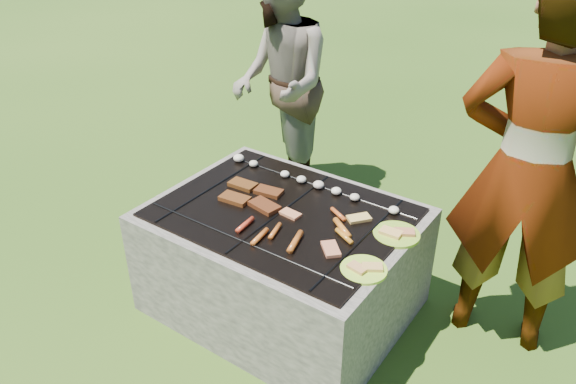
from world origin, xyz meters
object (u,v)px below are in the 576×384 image
at_px(plate_far, 397,234).
at_px(plate_near, 364,269).
at_px(bystander, 280,85).
at_px(cook, 529,173).
at_px(fire_pit, 283,263).

distance_m(plate_far, plate_near, 0.33).
bearing_deg(bystander, plate_near, 3.86).
height_order(cook, bystander, cook).
distance_m(fire_pit, plate_near, 0.67).
relative_size(plate_far, cook, 0.15).
height_order(plate_far, cook, cook).
xyz_separation_m(fire_pit, cook, (1.01, 0.48, 0.65)).
xyz_separation_m(plate_near, cook, (0.45, 0.66, 0.32)).
distance_m(fire_pit, bystander, 1.37).
relative_size(plate_near, bystander, 0.15).
xyz_separation_m(fire_pit, plate_near, (0.56, -0.18, 0.33)).
bearing_deg(plate_far, plate_near, -89.88).
bearing_deg(fire_pit, plate_far, 14.63).
bearing_deg(cook, plate_far, 25.10).
height_order(plate_far, plate_near, plate_far).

